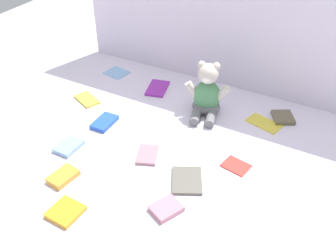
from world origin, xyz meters
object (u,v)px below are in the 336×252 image
object	(u,v)px
book_case_10	(66,212)
book_case_11	(117,72)
book_case_0	(105,122)
book_case_2	(283,117)
book_case_12	(166,208)
book_case_7	(63,176)
book_case_1	(87,99)
book_case_4	(187,180)
book_case_6	(264,123)
teddy_bear	(207,95)
book_case_3	(69,146)
book_case_5	(157,88)
book_case_9	(147,155)
book_case_8	(236,165)

from	to	relation	value
book_case_10	book_case_11	size ratio (longest dim) A/B	0.92
book_case_0	book_case_2	bearing A→B (deg)	-150.91
book_case_10	book_case_12	world-z (taller)	book_case_12
book_case_0	book_case_7	size ratio (longest dim) A/B	1.14
book_case_1	book_case_4	xyz separation A→B (m)	(0.61, -0.24, -0.00)
book_case_0	book_case_10	size ratio (longest dim) A/B	1.17
book_case_0	book_case_4	xyz separation A→B (m)	(0.44, -0.14, -0.00)
book_case_6	book_case_2	bearing A→B (deg)	154.13
teddy_bear	book_case_12	distance (m)	0.57
book_case_3	book_case_5	distance (m)	0.53
book_case_2	book_case_3	world-z (taller)	same
book_case_5	book_case_9	size ratio (longest dim) A/B	1.29
book_case_4	book_case_8	size ratio (longest dim) A/B	1.38
book_case_3	book_case_4	world-z (taller)	book_case_3
book_case_1	book_case_2	bearing A→B (deg)	-47.79
book_case_7	book_case_9	size ratio (longest dim) A/B	0.94
book_case_5	book_case_12	world-z (taller)	book_case_12
book_case_9	book_case_0	bearing A→B (deg)	-41.06
book_case_5	book_case_11	bearing A→B (deg)	156.94
book_case_2	book_case_7	bearing A→B (deg)	-158.59
book_case_7	book_case_9	world-z (taller)	book_case_7
book_case_5	book_case_7	world-z (taller)	book_case_7
teddy_bear	book_case_4	world-z (taller)	teddy_bear
book_case_7	book_case_8	bearing A→B (deg)	-138.41
book_case_2	book_case_8	distance (m)	0.37
book_case_2	book_case_3	xyz separation A→B (m)	(-0.65, -0.56, 0.00)
book_case_4	book_case_10	xyz separation A→B (m)	(-0.27, -0.30, 0.00)
book_case_2	book_case_12	distance (m)	0.68
book_case_7	book_case_4	bearing A→B (deg)	-146.25
book_case_1	book_case_9	bearing A→B (deg)	-90.99
book_case_1	book_case_2	size ratio (longest dim) A/B	1.30
book_case_2	book_case_11	bearing A→B (deg)	150.36
book_case_0	book_case_9	bearing A→B (deg)	159.11
book_case_0	book_case_7	distance (m)	0.33
book_case_9	book_case_7	bearing A→B (deg)	29.01
book_case_0	book_case_5	distance (m)	0.34
book_case_2	book_case_12	size ratio (longest dim) A/B	1.00
book_case_0	book_case_6	distance (m)	0.64
book_case_5	book_case_2	bearing A→B (deg)	-10.70
book_case_2	book_case_10	distance (m)	0.93
book_case_6	book_case_10	bearing A→B (deg)	-13.06
teddy_bear	book_case_9	size ratio (longest dim) A/B	2.18
book_case_8	book_case_2	bearing A→B (deg)	0.06
book_case_9	book_case_10	size ratio (longest dim) A/B	1.10
teddy_bear	book_case_0	size ratio (longest dim) A/B	2.04
book_case_5	book_case_9	xyz separation A→B (m)	(0.20, -0.42, 0.00)
book_case_0	book_case_11	xyz separation A→B (m)	(-0.20, 0.37, -0.01)
book_case_6	book_case_7	xyz separation A→B (m)	(-0.50, -0.63, 0.01)
book_case_4	book_case_7	distance (m)	0.42
book_case_4	book_case_9	size ratio (longest dim) A/B	1.21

